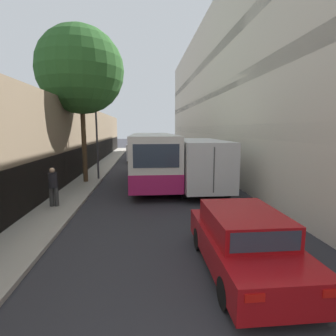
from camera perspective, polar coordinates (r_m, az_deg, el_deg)
ground_plane at (r=15.64m, az=-1.51°, el=-3.88°), size 150.00×150.00×0.00m
sidewalk_left at (r=16.01m, az=-18.27°, el=-3.78°), size 1.75×60.00×0.13m
building_left_shopfront at (r=16.27m, az=-25.45°, el=4.04°), size 2.40×60.00×5.10m
building_right_apartment at (r=16.84m, az=18.51°, el=18.69°), size 2.40×60.00×12.96m
car_hatchback at (r=6.65m, az=16.28°, el=-15.09°), size 1.85×4.10×1.45m
bus at (r=16.67m, az=-3.39°, el=2.49°), size 2.52×10.41×3.03m
box_truck at (r=15.19m, az=6.24°, el=1.47°), size 2.34×8.04×2.76m
panel_van at (r=27.52m, az=-6.86°, el=3.61°), size 1.84×4.34×1.82m
pedestrian at (r=11.96m, az=-23.71°, el=-3.53°), size 0.38×0.36×1.64m
street_lamp at (r=17.57m, az=-15.50°, el=13.43°), size 0.36×0.80×6.98m
street_tree_left at (r=17.10m, az=-18.49°, el=19.47°), size 5.03×5.03×9.12m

